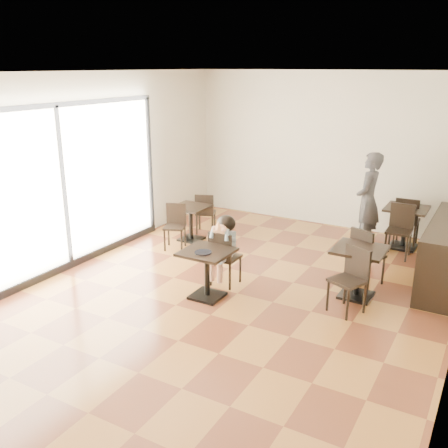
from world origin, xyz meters
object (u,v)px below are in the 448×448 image
Objects in this scene: child at (226,251)px; chair_mid_b at (347,281)px; chair_back_a at (407,221)px; chair_left_b at (175,227)px; child_chair at (226,257)px; cafe_table_left at (191,223)px; chair_mid_a at (368,256)px; cafe_table_mid at (358,273)px; child_table at (207,274)px; cafe_table_back at (405,228)px; chair_back_b at (399,232)px; adult_patron at (368,201)px; chair_left_a at (206,213)px.

chair_mid_b is (1.91, 0.01, -0.10)m from child.
chair_left_b is at bearing 31.27° from chair_back_a.
cafe_table_left is at bearing -42.30° from child_chair.
chair_mid_a is (3.52, -0.35, 0.11)m from cafe_table_left.
chair_back_a reaches higher than cafe_table_mid.
child_table is 0.96× the size of cafe_table_mid.
chair_mid_a is 1.11× the size of chair_left_b.
chair_back_b reaches higher than cafe_table_back.
child_table is at bearing -90.00° from child.
adult_patron is 2.35× the size of cafe_table_mid.
adult_patron is 3.61m from chair_left_b.
child_table is at bearing 59.94° from chair_back_a.
chair_left_b is at bearing -29.56° from child_chair.
child is 1.45× the size of cafe_table_mid.
adult_patron reaches higher than cafe_table_left.
adult_patron is 1.95× the size of chair_mid_b.
cafe_table_mid is 3.54m from chair_left_b.
chair_left_b is (-0.00, -0.55, 0.07)m from cafe_table_left.
child_table is 3.02m from chair_left_a.
cafe_table_mid is 0.56m from chair_mid_b.
chair_left_b is 4.04m from chair_back_b.
chair_mid_a and chair_mid_b have the same top height.
child_table is 4.37m from chair_back_a.
chair_mid_b is (3.52, -1.45, 0.11)m from cafe_table_left.
chair_back_a is at bearing 88.71° from chair_back_b.
adult_patron is (1.45, 2.78, 0.46)m from child_chair.
child_table is 2.21m from cafe_table_mid.
cafe_table_mid is at bearing 10.52° from adult_patron.
chair_left_b is at bearing -157.68° from chair_back_b.
child_chair is 0.11m from child.
adult_patron is (1.45, 2.78, 0.34)m from child.
cafe_table_back is 0.94× the size of chair_left_b.
chair_back_a and chair_back_b have the same top height.
cafe_table_left is 4.13m from chair_back_a.
child_chair is at bearing -28.86° from adult_patron.
adult_patron reaches higher than chair_mid_b.
chair_mid_b is 0.98× the size of chair_back_a.
chair_mid_a is 0.98× the size of chair_back_b.
chair_back_a is (3.70, 1.27, 0.06)m from chair_left_a.
child is at bearing 90.00° from child_table.
child_chair is 0.96× the size of chair_mid_b.
adult_patron reaches higher than child_chair.
child_chair is at bearing -163.66° from cafe_table_mid.
child is 2.22m from chair_mid_a.
child_table is 3.73m from chair_back_b.
chair_mid_a reaches higher than chair_left_a.
cafe_table_back is 0.83× the size of chair_back_b.
cafe_table_left is at bearing 18.45° from chair_mid_a.
chair_mid_b is at bearing 8.22° from adult_patron.
cafe_table_mid is at bearing 114.10° from chair_mid_a.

